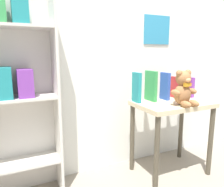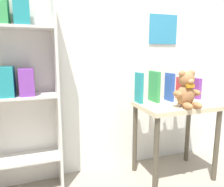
{
  "view_description": "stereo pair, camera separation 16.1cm",
  "coord_description": "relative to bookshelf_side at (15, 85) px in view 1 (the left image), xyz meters",
  "views": [
    {
      "loc": [
        -0.91,
        -0.38,
        1.03
      ],
      "look_at": [
        -0.23,
        1.05,
        0.74
      ],
      "focal_mm": 35.0,
      "sensor_mm": 36.0,
      "label": 1
    },
    {
      "loc": [
        -0.76,
        -0.44,
        1.03
      ],
      "look_at": [
        -0.23,
        1.05,
        0.74
      ],
      "focal_mm": 35.0,
      "sensor_mm": 36.0,
      "label": 2
    }
  ],
  "objects": [
    {
      "name": "wall_back",
      "position": [
        0.88,
        0.14,
        0.43
      ],
      "size": [
        4.8,
        0.07,
        2.5
      ],
      "color": "silver",
      "rests_on": "ground_plane"
    },
    {
      "name": "bookshelf_side",
      "position": [
        0.0,
        0.0,
        0.0
      ],
      "size": [
        0.55,
        0.23,
        1.46
      ],
      "color": "beige",
      "rests_on": "ground_plane"
    },
    {
      "name": "display_table",
      "position": [
        1.18,
        -0.22,
        -0.3
      ],
      "size": [
        0.61,
        0.41,
        0.63
      ],
      "color": "beige",
      "rests_on": "ground_plane"
    },
    {
      "name": "teddy_bear",
      "position": [
        1.18,
        -0.34,
        -0.06
      ],
      "size": [
        0.21,
        0.19,
        0.27
      ],
      "color": "#99663D",
      "rests_on": "display_table"
    },
    {
      "name": "book_standing_purple",
      "position": [
        1.46,
        -0.1,
        -0.1
      ],
      "size": [
        0.04,
        0.13,
        0.18
      ],
      "primitive_type": "cube",
      "rotation": [
        0.0,
        0.0,
        -0.03
      ],
      "color": "purple",
      "rests_on": "display_table"
    },
    {
      "name": "book_standing_teal",
      "position": [
        0.91,
        -0.1,
        -0.06
      ],
      "size": [
        0.03,
        0.1,
        0.25
      ],
      "primitive_type": "cube",
      "rotation": [
        0.0,
        0.0,
        0.02
      ],
      "color": "teal",
      "rests_on": "display_table"
    },
    {
      "name": "book_standing_green",
      "position": [
        1.04,
        -0.1,
        -0.06
      ],
      "size": [
        0.03,
        0.14,
        0.25
      ],
      "primitive_type": "cube",
      "rotation": [
        0.0,
        0.0,
        0.02
      ],
      "color": "#33934C",
      "rests_on": "display_table"
    },
    {
      "name": "book_standing_red",
      "position": [
        1.32,
        -0.09,
        -0.09
      ],
      "size": [
        0.03,
        0.13,
        0.19
      ],
      "primitive_type": "cube",
      "rotation": [
        0.0,
        0.0,
        0.01
      ],
      "color": "red",
      "rests_on": "display_table"
    },
    {
      "name": "book_standing_blue",
      "position": [
        1.18,
        -0.11,
        -0.07
      ],
      "size": [
        0.03,
        0.11,
        0.23
      ],
      "primitive_type": "cube",
      "rotation": [
        0.0,
        0.0,
        0.02
      ],
      "color": "#2D51B7",
      "rests_on": "display_table"
    }
  ]
}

